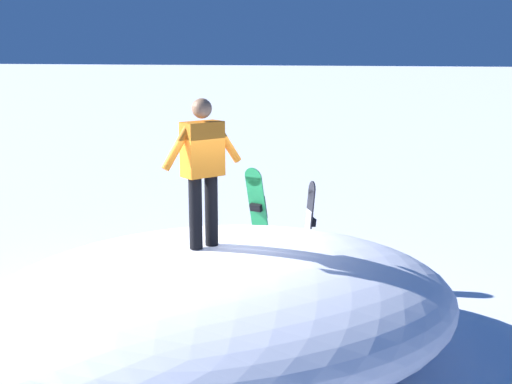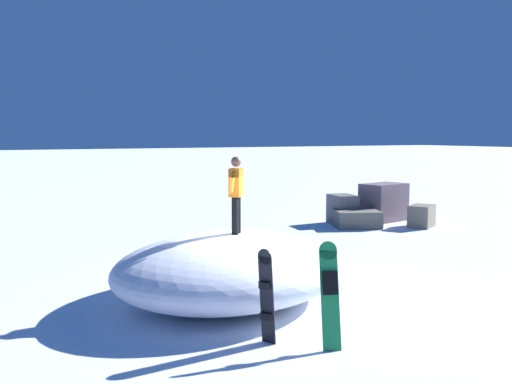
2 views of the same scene
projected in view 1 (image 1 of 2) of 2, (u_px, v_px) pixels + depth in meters
The scene contains 5 objects.
ground at pixel (189, 337), 8.10m from camera, with size 240.00×240.00×0.00m, color white.
snow_mound at pixel (222, 303), 7.38m from camera, with size 5.28×4.34×1.34m, color white.
snowboarder_standing at pixel (203, 164), 6.99m from camera, with size 0.69×0.80×1.57m.
snowboard_primary_upright at pixel (308, 233), 9.65m from camera, with size 0.26×0.30×1.57m.
snowboard_secondary_upright at pixel (259, 217), 10.34m from camera, with size 0.42×0.49×1.66m.
Camera 1 is at (-2.37, 7.22, 3.42)m, focal length 47.31 mm.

